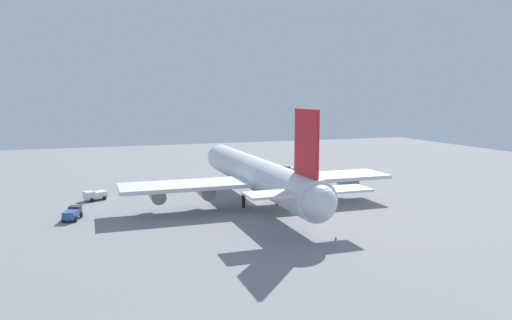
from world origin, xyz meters
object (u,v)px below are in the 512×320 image
Objects in this scene: catering_truck at (288,169)px; safety_cone_tail at (336,238)px; maintenance_van at (95,195)px; fuel_truck at (72,213)px; cargo_airplane at (256,174)px; safety_cone_nose at (235,179)px.

catering_truck reaches higher than safety_cone_tail.
fuel_truck is at bearing 165.69° from maintenance_van.
catering_truck is at bearing -69.29° from maintenance_van.
fuel_truck is (-15.07, 3.84, 0.07)m from maintenance_van.
cargo_airplane is 14.44× the size of catering_truck.
cargo_airplane is 33.20m from maintenance_van.
fuel_truck reaches higher than maintenance_van.
maintenance_van reaches higher than safety_cone_nose.
safety_cone_tail is at bearing 179.23° from safety_cone_nose.
cargo_airplane reaches higher than safety_cone_nose.
safety_cone_tail is (-54.03, 0.73, 0.01)m from safety_cone_nose.
maintenance_van is 8.02× the size of safety_cone_tail.
maintenance_van is 15.55m from fuel_truck.
safety_cone_tail is (-40.30, -32.96, -0.76)m from maintenance_van.
catering_truck is 17.79m from safety_cone_nose.
catering_truck is 6.84× the size of safety_cone_tail.
catering_truck reaches higher than safety_cone_nose.
maintenance_van is at bearing 65.84° from cargo_airplane.
cargo_airplane reaches higher than catering_truck.
cargo_airplane is 12.31× the size of maintenance_van.
safety_cone_nose is (27.19, -3.70, -5.48)m from cargo_airplane.
safety_cone_tail is at bearing -140.71° from maintenance_van.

